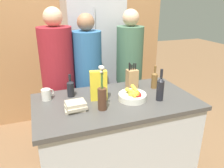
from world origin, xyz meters
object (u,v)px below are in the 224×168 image
object	(u,v)px
cereal_box	(99,86)
book_stack	(75,106)
person_in_blue	(88,77)
refrigerator	(93,56)
coffee_mug	(47,94)
fruit_bowl	(133,96)
flower_vase	(102,95)
bottle_vinegar	(160,88)
bottle_wine	(70,88)
person_in_red_tee	(129,70)
bottle_oil	(154,79)
knife_block	(132,78)
person_at_sink	(58,77)

from	to	relation	value
cereal_box	book_stack	size ratio (longest dim) A/B	1.51
book_stack	person_in_blue	world-z (taller)	person_in_blue
refrigerator	coffee_mug	bearing A→B (deg)	-125.72
fruit_bowl	flower_vase	bearing A→B (deg)	-165.29
bottle_vinegar	bottle_wine	size ratio (longest dim) A/B	1.35
person_in_blue	person_in_red_tee	world-z (taller)	person_in_red_tee
book_stack	person_in_red_tee	size ratio (longest dim) A/B	0.11
cereal_box	bottle_oil	bearing A→B (deg)	7.48
fruit_bowl	flower_vase	xyz separation A→B (m)	(-0.32, -0.08, 0.09)
cereal_box	book_stack	bearing A→B (deg)	-152.07
coffee_mug	bottle_wine	distance (m)	0.22
knife_block	bottle_oil	bearing A→B (deg)	-20.36
knife_block	person_in_blue	bearing A→B (deg)	129.04
cereal_box	bottle_vinegar	xyz separation A→B (m)	(0.52, -0.20, -0.02)
person_in_blue	knife_block	bearing A→B (deg)	-31.72
refrigerator	cereal_box	distance (m)	1.20
coffee_mug	person_in_blue	xyz separation A→B (m)	(0.50, 0.44, -0.03)
coffee_mug	bottle_vinegar	distance (m)	1.04
refrigerator	coffee_mug	xyz separation A→B (m)	(-0.72, -1.00, -0.07)
bottle_wine	person_in_red_tee	bearing A→B (deg)	28.93
person_in_blue	cereal_box	bearing A→B (deg)	-75.40
coffee_mug	flower_vase	bearing A→B (deg)	-40.23
coffee_mug	person_at_sink	bearing A→B (deg)	70.09
person_at_sink	cereal_box	bearing A→B (deg)	-52.91
coffee_mug	bottle_oil	size ratio (longest dim) A/B	0.49
coffee_mug	bottle_vinegar	xyz separation A→B (m)	(0.97, -0.36, 0.07)
book_stack	person_in_red_tee	bearing A→B (deg)	41.97
refrigerator	fruit_bowl	distance (m)	1.28
flower_vase	bottle_wine	size ratio (longest dim) A/B	1.75
knife_block	person_at_sink	size ratio (longest dim) A/B	0.16
fruit_bowl	coffee_mug	distance (m)	0.79
fruit_bowl	bottle_oil	world-z (taller)	bottle_oil
refrigerator	flower_vase	size ratio (longest dim) A/B	5.28
refrigerator	person_in_blue	distance (m)	0.61
knife_block	cereal_box	world-z (taller)	same
refrigerator	person_at_sink	distance (m)	0.79
refrigerator	coffee_mug	size ratio (longest dim) A/B	17.35
refrigerator	bottle_vinegar	xyz separation A→B (m)	(0.25, -1.36, -0.01)
fruit_bowl	person_in_blue	size ratio (longest dim) A/B	0.16
refrigerator	coffee_mug	distance (m)	1.24
book_stack	refrigerator	bearing A→B (deg)	68.41
person_at_sink	person_in_red_tee	size ratio (longest dim) A/B	1.02
coffee_mug	bottle_wine	xyz separation A→B (m)	(0.22, 0.00, 0.03)
bottle_vinegar	person_in_blue	world-z (taller)	person_in_blue
cereal_box	bottle_vinegar	world-z (taller)	bottle_vinegar
knife_block	cereal_box	bearing A→B (deg)	-158.21
flower_vase	person_at_sink	distance (m)	0.85
cereal_box	bottle_vinegar	size ratio (longest dim) A/B	0.93
cereal_box	person_at_sink	xyz separation A→B (m)	(-0.29, 0.61, -0.08)
knife_block	bottle_vinegar	distance (m)	0.38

